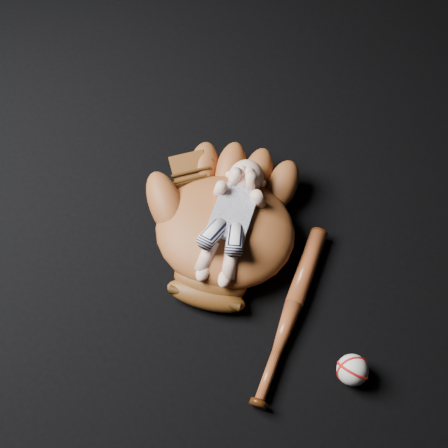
% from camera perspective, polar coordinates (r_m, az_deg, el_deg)
% --- Properties ---
extents(baseball_glove, '(0.56, 0.60, 0.16)m').
position_cam_1_polar(baseball_glove, '(1.41, 0.11, -0.27)').
color(baseball_glove, brown).
rests_on(baseball_glove, ground).
extents(newborn_baby, '(0.24, 0.37, 0.14)m').
position_cam_1_polar(newborn_baby, '(1.36, 0.61, 0.28)').
color(newborn_baby, '#E6B094').
rests_on(newborn_baby, baseball_glove).
extents(baseball_bat, '(0.13, 0.48, 0.04)m').
position_cam_1_polar(baseball_bat, '(1.37, 6.76, -9.03)').
color(baseball_bat, brown).
rests_on(baseball_bat, ground).
extents(baseball, '(0.09, 0.09, 0.07)m').
position_cam_1_polar(baseball, '(1.34, 12.92, -14.25)').
color(baseball, silver).
rests_on(baseball, ground).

